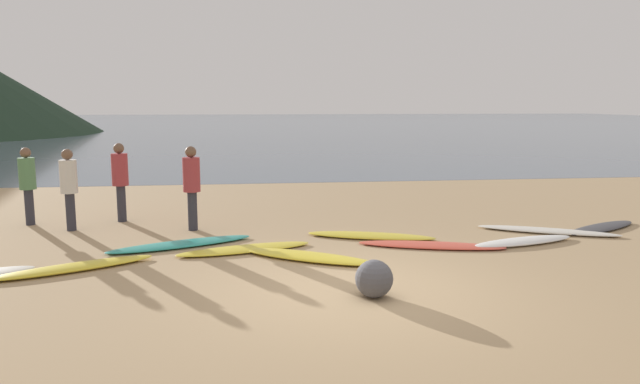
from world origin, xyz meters
TOP-DOWN VIEW (x-y plane):
  - ground_plane at (0.00, 10.00)m, footprint 120.00×120.00m
  - ocean_water at (0.00, 60.90)m, footprint 140.00×100.00m
  - surfboard_1 at (-4.07, 1.48)m, footprint 2.41×1.53m
  - surfboard_2 at (-2.58, 2.85)m, footprint 2.65×1.51m
  - surfboard_3 at (-1.45, 2.36)m, footprint 2.45×1.18m
  - surfboard_4 at (-0.40, 1.67)m, footprint 2.31×1.69m
  - surfboard_5 at (0.94, 3.07)m, footprint 2.50×1.31m
  - surfboard_6 at (1.87, 2.24)m, footprint 2.66×1.27m
  - surfboard_7 at (3.61, 2.26)m, footprint 2.22×1.04m
  - surfboard_8 at (4.51, 3.08)m, footprint 2.62×1.65m
  - surfboard_9 at (5.75, 3.23)m, footprint 2.20×1.53m
  - person_0 at (-5.93, 5.16)m, footprint 0.33×0.33m
  - person_1 at (-4.91, 4.46)m, footprint 0.33×0.33m
  - person_2 at (-2.48, 4.20)m, footprint 0.34×0.34m
  - person_3 at (-4.08, 5.28)m, footprint 0.34×0.34m
  - beach_rock_near at (0.26, -0.33)m, footprint 0.51×0.51m

SIDE VIEW (x-z plane):
  - ground_plane at x=0.00m, z-range -0.20..0.00m
  - ocean_water at x=0.00m, z-range 0.00..0.00m
  - surfboard_6 at x=1.87m, z-range 0.00..0.06m
  - surfboard_9 at x=5.75m, z-range 0.00..0.08m
  - surfboard_3 at x=-1.45m, z-range 0.00..0.08m
  - surfboard_8 at x=4.51m, z-range 0.00..0.08m
  - surfboard_2 at x=-2.58m, z-range 0.00..0.08m
  - surfboard_5 at x=0.94m, z-range 0.00..0.08m
  - surfboard_7 at x=3.61m, z-range 0.00..0.10m
  - surfboard_1 at x=-4.07m, z-range 0.00..0.10m
  - surfboard_4 at x=-0.40m, z-range 0.00..0.10m
  - beach_rock_near at x=0.26m, z-range 0.00..0.51m
  - person_0 at x=-5.93m, z-range 0.15..1.78m
  - person_1 at x=-4.91m, z-range 0.15..1.79m
  - person_2 at x=-2.48m, z-range 0.15..1.85m
  - person_3 at x=-4.08m, z-range 0.15..1.85m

